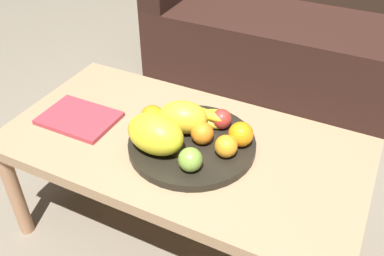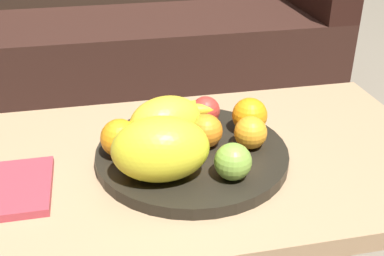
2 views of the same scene
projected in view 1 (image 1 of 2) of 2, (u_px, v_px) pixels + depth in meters
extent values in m
plane|color=gray|center=(184.00, 231.00, 1.62)|extent=(8.00, 8.00, 0.00)
cube|color=tan|center=(182.00, 147.00, 1.37)|extent=(1.15, 0.60, 0.04)
cylinder|color=tan|center=(15.00, 193.00, 1.50)|extent=(0.05, 0.05, 0.40)
cylinder|color=tan|center=(102.00, 116.00, 1.87)|extent=(0.05, 0.05, 0.40)
cylinder|color=tan|center=(352.00, 195.00, 1.49)|extent=(0.05, 0.05, 0.40)
cube|color=#321B15|center=(303.00, 51.00, 2.37)|extent=(1.70, 0.70, 0.40)
cylinder|color=black|center=(192.00, 144.00, 1.33)|extent=(0.40, 0.40, 0.03)
ellipsoid|color=yellow|center=(183.00, 117.00, 1.33)|extent=(0.18, 0.14, 0.11)
ellipsoid|color=yellow|center=(155.00, 134.00, 1.25)|extent=(0.19, 0.13, 0.12)
sphere|color=orange|center=(153.00, 116.00, 1.36)|extent=(0.08, 0.08, 0.08)
sphere|color=orange|center=(202.00, 133.00, 1.29)|extent=(0.07, 0.07, 0.07)
sphere|color=orange|center=(226.00, 146.00, 1.24)|extent=(0.07, 0.07, 0.07)
sphere|color=orange|center=(241.00, 134.00, 1.28)|extent=(0.08, 0.08, 0.08)
sphere|color=#BD342C|center=(222.00, 119.00, 1.35)|extent=(0.07, 0.07, 0.07)
sphere|color=#7EAA3F|center=(190.00, 160.00, 1.19)|extent=(0.07, 0.07, 0.07)
ellipsoid|color=yellow|center=(203.00, 122.00, 1.37)|extent=(0.15, 0.06, 0.03)
ellipsoid|color=yellow|center=(203.00, 121.00, 1.37)|extent=(0.15, 0.08, 0.03)
ellipsoid|color=yellow|center=(200.00, 115.00, 1.35)|extent=(0.13, 0.12, 0.03)
ellipsoid|color=yellow|center=(203.00, 113.00, 1.36)|extent=(0.15, 0.05, 0.03)
cube|color=#AF3844|center=(79.00, 118.00, 1.44)|extent=(0.25, 0.18, 0.02)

